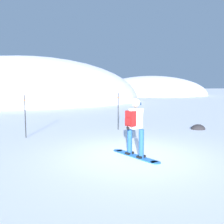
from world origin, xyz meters
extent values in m
plane|color=white|center=(0.00, 0.00, 0.00)|extent=(300.00, 300.00, 0.00)
ellipsoid|color=silver|center=(-6.46, 29.07, 0.00)|extent=(31.35, 28.21, 12.12)
ellipsoid|color=silver|center=(17.91, 43.88, 0.00)|extent=(24.76, 22.28, 8.50)
cube|color=blue|center=(0.08, -0.15, 0.01)|extent=(0.97, 1.51, 0.02)
cylinder|color=blue|center=(-0.28, 0.54, 0.01)|extent=(0.28, 0.28, 0.02)
cylinder|color=blue|center=(0.44, -0.84, 0.01)|extent=(0.28, 0.28, 0.02)
cube|color=black|center=(-0.03, 0.07, 0.05)|extent=(0.29, 0.24, 0.06)
cube|color=black|center=(0.19, -0.36, 0.05)|extent=(0.29, 0.24, 0.06)
cylinder|color=#235699|center=(-0.03, 0.07, 0.43)|extent=(0.15, 0.15, 0.82)
cylinder|color=#235699|center=(0.19, -0.36, 0.43)|extent=(0.15, 0.15, 0.82)
cube|color=silver|center=(0.08, -0.15, 1.13)|extent=(0.42, 0.36, 0.58)
cylinder|color=silver|center=(-0.12, -0.25, 1.13)|extent=(0.17, 0.20, 0.57)
cylinder|color=silver|center=(0.29, -0.04, 1.13)|extent=(0.17, 0.20, 0.57)
sphere|color=black|center=(-0.16, -0.23, 0.88)|extent=(0.11, 0.11, 0.11)
sphere|color=black|center=(0.29, 0.00, 0.88)|extent=(0.11, 0.11, 0.11)
cube|color=maroon|center=(-0.10, -0.24, 1.15)|extent=(0.29, 0.33, 0.44)
cube|color=maroon|center=(-0.18, -0.29, 1.07)|extent=(0.15, 0.21, 0.20)
sphere|color=#9E7051|center=(0.08, -0.15, 1.56)|extent=(0.21, 0.21, 0.21)
sphere|color=silver|center=(0.08, -0.15, 1.59)|extent=(0.25, 0.25, 0.25)
cube|color=navy|center=(0.20, -0.09, 1.56)|extent=(0.10, 0.16, 0.08)
cylinder|color=black|center=(-3.43, 3.26, 0.84)|extent=(0.04, 0.04, 1.69)
cylinder|color=orange|center=(-3.43, 3.26, 1.51)|extent=(0.20, 0.20, 0.02)
cone|color=black|center=(-3.43, 3.26, 1.73)|extent=(0.04, 0.04, 0.08)
cylinder|color=black|center=(0.62, 4.17, 0.85)|extent=(0.04, 0.04, 1.71)
cylinder|color=orange|center=(0.62, 4.17, 1.53)|extent=(0.20, 0.20, 0.02)
cone|color=black|center=(0.62, 4.17, 1.75)|extent=(0.04, 0.04, 0.08)
ellipsoid|color=#282628|center=(4.39, 3.43, 0.00)|extent=(0.68, 0.58, 0.48)
camera|label=1|loc=(-2.04, -6.69, 2.08)|focal=38.20mm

